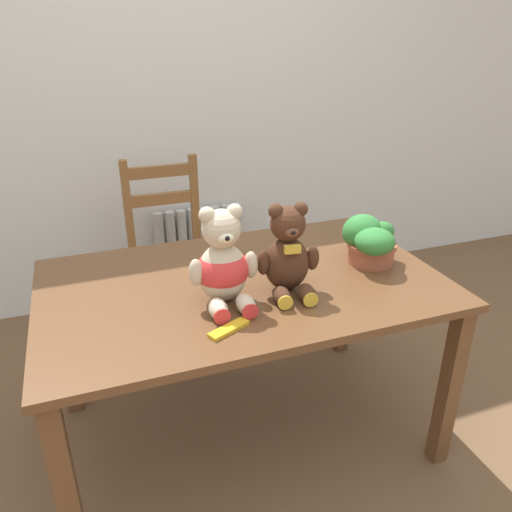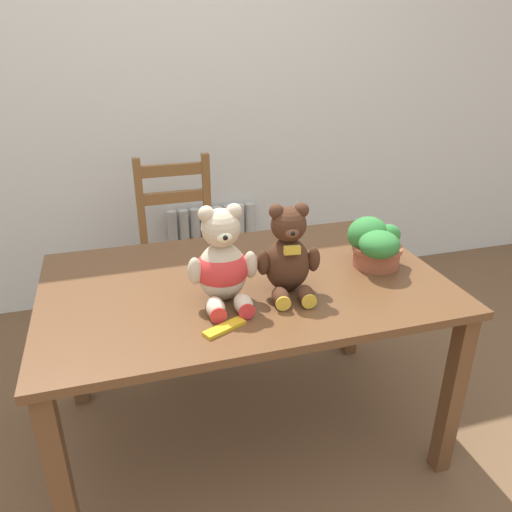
% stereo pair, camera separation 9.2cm
% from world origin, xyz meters
% --- Properties ---
extents(wall_back, '(8.00, 0.04, 2.60)m').
position_xyz_m(wall_back, '(0.00, 1.80, 1.30)').
color(wall_back, silver).
rests_on(wall_back, ground_plane).
extents(radiator, '(0.56, 0.10, 0.56)m').
position_xyz_m(radiator, '(0.14, 1.73, 0.25)').
color(radiator, beige).
rests_on(radiator, ground_plane).
extents(dining_table, '(1.44, 0.89, 0.72)m').
position_xyz_m(dining_table, '(0.00, 0.45, 0.63)').
color(dining_table, brown).
rests_on(dining_table, ground_plane).
extents(wooden_chair_behind, '(0.39, 0.46, 0.96)m').
position_xyz_m(wooden_chair_behind, '(-0.12, 1.29, 0.47)').
color(wooden_chair_behind, brown).
rests_on(wooden_chair_behind, ground_plane).
extents(teddy_bear_left, '(0.23, 0.24, 0.34)m').
position_xyz_m(teddy_bear_left, '(-0.11, 0.33, 0.85)').
color(teddy_bear_left, beige).
rests_on(teddy_bear_left, dining_table).
extents(teddy_bear_right, '(0.22, 0.23, 0.32)m').
position_xyz_m(teddy_bear_right, '(0.12, 0.33, 0.86)').
color(teddy_bear_right, '#472819').
rests_on(teddy_bear_right, dining_table).
extents(potted_plant, '(0.20, 0.24, 0.19)m').
position_xyz_m(potted_plant, '(0.51, 0.43, 0.81)').
color(potted_plant, '#9E5138').
rests_on(potted_plant, dining_table).
extents(chocolate_bar, '(0.14, 0.09, 0.01)m').
position_xyz_m(chocolate_bar, '(-0.14, 0.15, 0.73)').
color(chocolate_bar, gold).
rests_on(chocolate_bar, dining_table).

